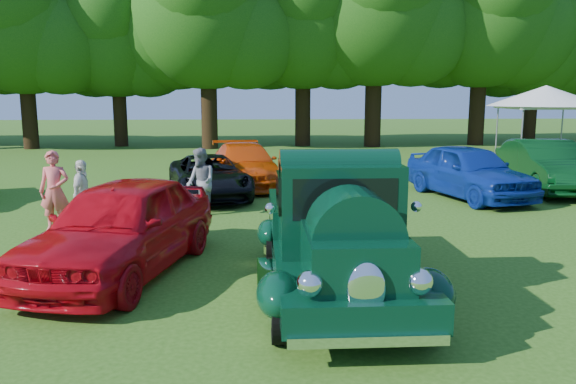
{
  "coord_description": "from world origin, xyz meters",
  "views": [
    {
      "loc": [
        0.06,
        -8.87,
        3.0
      ],
      "look_at": [
        0.7,
        2.01,
        1.1
      ],
      "focal_mm": 35.0,
      "sensor_mm": 36.0,
      "label": 1
    }
  ],
  "objects": [
    {
      "name": "tree_line",
      "position": [
        0.31,
        23.92,
        7.16
      ],
      "size": [
        64.9,
        10.73,
        12.1
      ],
      "color": "black",
      "rests_on": "ground"
    },
    {
      "name": "back_car_green",
      "position": [
        9.13,
        8.04,
        0.8
      ],
      "size": [
        2.18,
        4.98,
        1.59
      ],
      "primitive_type": "imported",
      "rotation": [
        0.0,
        0.0,
        -0.1
      ],
      "color": "black",
      "rests_on": "ground"
    },
    {
      "name": "spectator_grey",
      "position": [
        -1.31,
        5.03,
        0.85
      ],
      "size": [
        0.97,
        1.03,
        1.69
      ],
      "primitive_type": "imported",
      "rotation": [
        0.0,
        0.0,
        -1.04
      ],
      "color": "gray",
      "rests_on": "ground"
    },
    {
      "name": "back_car_black",
      "position": [
        -1.31,
        7.57,
        0.62
      ],
      "size": [
        2.98,
        4.78,
        1.23
      ],
      "primitive_type": "imported",
      "rotation": [
        0.0,
        0.0,
        0.22
      ],
      "color": "black",
      "rests_on": "ground"
    },
    {
      "name": "spectator_white",
      "position": [
        -3.85,
        3.79,
        0.78
      ],
      "size": [
        0.4,
        0.92,
        1.56
      ],
      "primitive_type": "imported",
      "rotation": [
        0.0,
        0.0,
        1.55
      ],
      "color": "silver",
      "rests_on": "ground"
    },
    {
      "name": "red_convertible",
      "position": [
        -2.2,
        0.47,
        0.81
      ],
      "size": [
        3.02,
        5.07,
        1.62
      ],
      "primitive_type": "imported",
      "rotation": [
        0.0,
        0.0,
        -0.25
      ],
      "color": "#B20711",
      "rests_on": "ground"
    },
    {
      "name": "back_car_blue",
      "position": [
        6.29,
        7.03,
        0.79
      ],
      "size": [
        2.97,
        4.94,
        1.57
      ],
      "primitive_type": "imported",
      "rotation": [
        0.0,
        0.0,
        0.26
      ],
      "color": "navy",
      "rests_on": "ground"
    },
    {
      "name": "spectator_pink",
      "position": [
        -4.39,
        3.64,
        0.89
      ],
      "size": [
        0.66,
        0.43,
        1.79
      ],
      "primitive_type": "imported",
      "rotation": [
        0.0,
        0.0,
        0.01
      ],
      "color": "#D65859",
      "rests_on": "ground"
    },
    {
      "name": "canopy_tent",
      "position": [
        11.65,
        13.16,
        2.92
      ],
      "size": [
        4.82,
        4.82,
        3.36
      ],
      "rotation": [
        0.0,
        0.0,
        -0.08
      ],
      "color": "silver",
      "rests_on": "ground"
    },
    {
      "name": "ground",
      "position": [
        0.0,
        0.0,
        0.0
      ],
      "size": [
        120.0,
        120.0,
        0.0
      ],
      "primitive_type": "plane",
      "color": "#2A5213",
      "rests_on": "ground"
    },
    {
      "name": "hero_pickup",
      "position": [
        1.26,
        -0.66,
        0.88
      ],
      "size": [
        2.42,
        5.21,
        2.03
      ],
      "color": "black",
      "rests_on": "ground"
    },
    {
      "name": "back_car_orange",
      "position": [
        -0.29,
        9.58,
        0.7
      ],
      "size": [
        2.75,
        5.06,
        1.39
      ],
      "primitive_type": "imported",
      "rotation": [
        0.0,
        0.0,
        0.17
      ],
      "color": "#CD3F07",
      "rests_on": "ground"
    }
  ]
}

